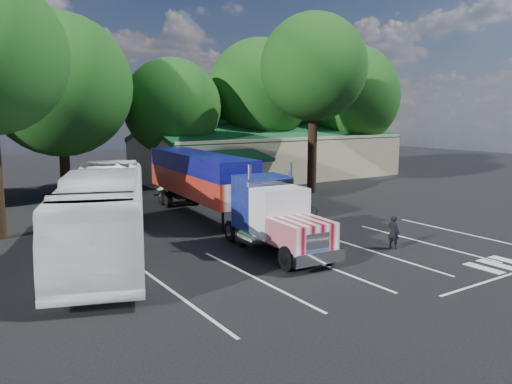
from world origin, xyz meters
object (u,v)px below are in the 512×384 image
bicycle (303,208)px  tour_bus (105,214)px  woman (394,232)px  silver_sedan (208,184)px  semi_truck (215,184)px

bicycle → tour_bus: bearing=151.1°
tour_bus → woman: bearing=-7.6°
bicycle → tour_bus: 12.74m
silver_sedan → tour_bus: bearing=140.2°
semi_truck → woman: 10.30m
woman → silver_sedan: bearing=-11.7°
semi_truck → tour_bus: 7.91m
tour_bus → silver_sedan: tour_bus is taller
bicycle → tour_bus: tour_bus is taller
semi_truck → bicycle: 5.74m
semi_truck → silver_sedan: (4.82, 9.96, -1.59)m
woman → tour_bus: 12.86m
semi_truck → woman: (4.13, -9.32, -1.44)m
woman → silver_sedan: (0.69, 19.28, -0.16)m
semi_truck → tour_bus: semi_truck is taller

